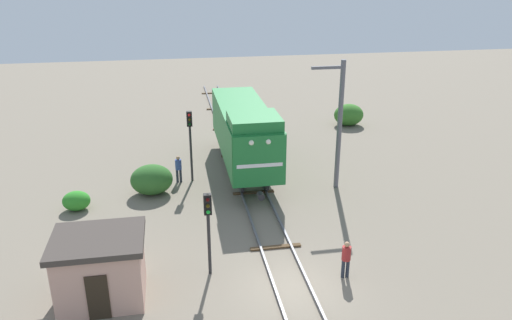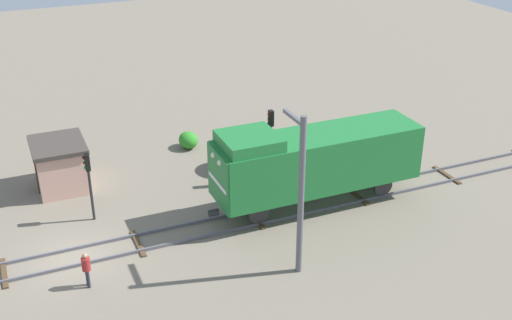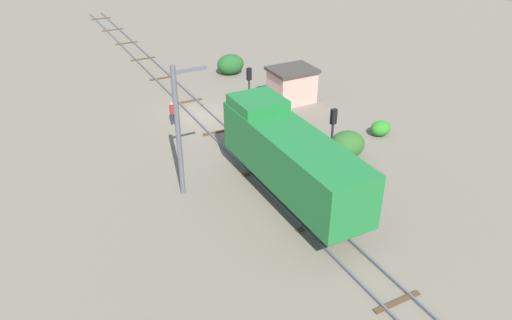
% 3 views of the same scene
% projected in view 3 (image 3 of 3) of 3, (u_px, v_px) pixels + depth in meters
% --- Properties ---
extents(ground_plane, '(110.61, 110.61, 0.00)m').
position_uv_depth(ground_plane, '(202.00, 116.00, 37.66)').
color(ground_plane, '#756B5B').
extents(railway_track, '(2.40, 73.74, 0.16)m').
position_uv_depth(railway_track, '(202.00, 115.00, 37.63)').
color(railway_track, '#595960').
rests_on(railway_track, ground).
extents(locomotive, '(2.90, 11.60, 4.60)m').
position_uv_depth(locomotive, '(290.00, 155.00, 26.60)').
color(locomotive, '#1E7233').
rests_on(locomotive, railway_track).
extents(traffic_signal_near, '(0.32, 0.34, 3.75)m').
position_uv_depth(traffic_signal_near, '(249.00, 83.00, 36.49)').
color(traffic_signal_near, '#262628').
rests_on(traffic_signal_near, ground).
extents(traffic_signal_mid, '(0.32, 0.34, 4.40)m').
position_uv_depth(traffic_signal_mid, '(332.00, 131.00, 28.58)').
color(traffic_signal_mid, '#262628').
rests_on(traffic_signal_mid, ground).
extents(worker_near_track, '(0.38, 0.38, 1.70)m').
position_uv_depth(worker_near_track, '(172.00, 111.00, 35.98)').
color(worker_near_track, '#262B38').
rests_on(worker_near_track, ground).
extents(worker_by_signal, '(0.38, 0.38, 1.70)m').
position_uv_depth(worker_by_signal, '(340.00, 158.00, 29.99)').
color(worker_by_signal, '#262B38').
rests_on(worker_by_signal, ground).
extents(catenary_mast, '(1.94, 0.28, 7.56)m').
position_uv_depth(catenary_mast, '(179.00, 129.00, 26.55)').
color(catenary_mast, '#595960').
rests_on(catenary_mast, ground).
extents(relay_hut, '(3.50, 2.90, 2.74)m').
position_uv_depth(relay_hut, '(292.00, 85.00, 39.57)').
color(relay_hut, '#D19E8C').
rests_on(relay_hut, ground).
extents(bush_near, '(2.49, 2.04, 1.81)m').
position_uv_depth(bush_near, '(230.00, 64.00, 45.38)').
color(bush_near, '#215926').
rests_on(bush_near, ground).
extents(bush_mid, '(1.46, 1.20, 1.06)m').
position_uv_depth(bush_mid, '(381.00, 128.00, 34.61)').
color(bush_mid, '#2C8326').
rests_on(bush_mid, ground).
extents(bush_far, '(2.40, 1.97, 1.75)m').
position_uv_depth(bush_far, '(347.00, 145.00, 31.75)').
color(bush_far, '#2C6026').
rests_on(bush_far, ground).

